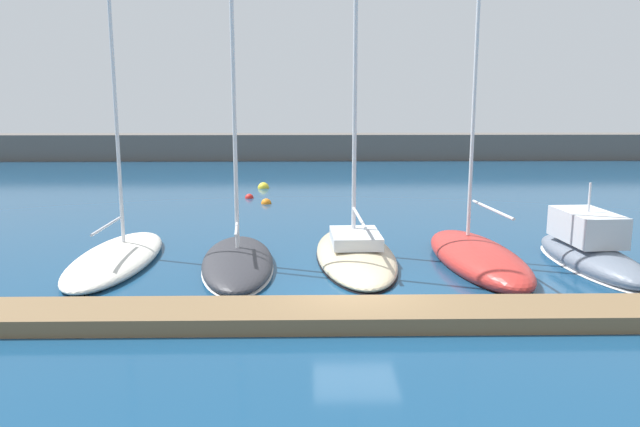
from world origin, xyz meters
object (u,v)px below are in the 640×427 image
motorboat_slate_fifth (590,251)px  mooring_buoy_red (249,198)px  sailboat_red_fourth (477,256)px  sailboat_charcoal_second (238,259)px  sailboat_sand_third (355,250)px  mooring_buoy_orange (266,204)px  mooring_buoy_yellow (263,188)px  sailboat_ivory_nearest (116,257)px

motorboat_slate_fifth → mooring_buoy_red: motorboat_slate_fifth is taller
sailboat_red_fourth → sailboat_charcoal_second: bearing=84.1°
sailboat_sand_third → motorboat_slate_fifth: (8.28, -1.13, 0.21)m
motorboat_slate_fifth → mooring_buoy_red: size_ratio=13.30×
mooring_buoy_orange → mooring_buoy_red: (-1.15, 2.01, 0.00)m
mooring_buoy_yellow → sailboat_charcoal_second: bearing=-88.5°
sailboat_sand_third → mooring_buoy_red: bearing=18.8°
mooring_buoy_red → motorboat_slate_fifth: bearing=-48.5°
sailboat_red_fourth → motorboat_slate_fifth: bearing=-96.0°
sailboat_charcoal_second → mooring_buoy_red: bearing=-1.5°
sailboat_sand_third → mooring_buoy_red: 15.20m
sailboat_charcoal_second → motorboat_slate_fifth: size_ratio=2.18×
mooring_buoy_red → sailboat_sand_third: bearing=-69.6°
sailboat_ivory_nearest → mooring_buoy_orange: size_ratio=20.65×
mooring_buoy_yellow → sailboat_ivory_nearest: bearing=-101.8°
sailboat_red_fourth → mooring_buoy_red: bearing=26.5°
sailboat_sand_third → mooring_buoy_orange: sailboat_sand_third is taller
sailboat_sand_third → mooring_buoy_orange: bearing=17.1°
sailboat_charcoal_second → motorboat_slate_fifth: (12.54, -0.10, 0.27)m
sailboat_ivory_nearest → sailboat_charcoal_second: (4.45, -0.55, 0.03)m
motorboat_slate_fifth → mooring_buoy_yellow: 23.50m
sailboat_ivory_nearest → mooring_buoy_yellow: bearing=-11.6°
mooring_buoy_yellow → mooring_buoy_red: bearing=-97.5°
sailboat_ivory_nearest → sailboat_sand_third: size_ratio=0.65×
sailboat_sand_third → sailboat_ivory_nearest: bearing=91.5°
sailboat_sand_third → mooring_buoy_red: size_ratio=36.48×
motorboat_slate_fifth → sailboat_red_fourth: bearing=85.9°
mooring_buoy_yellow → mooring_buoy_orange: 6.22m
sailboat_sand_third → sailboat_red_fourth: 4.41m
sailboat_ivory_nearest → sailboat_charcoal_second: size_ratio=0.82×
sailboat_red_fourth → mooring_buoy_red: (-9.58, 15.33, -0.36)m
sailboat_sand_third → mooring_buoy_yellow: 19.02m
sailboat_ivory_nearest → sailboat_red_fourth: (12.98, -0.61, 0.11)m
sailboat_charcoal_second → mooring_buoy_orange: sailboat_charcoal_second is taller
sailboat_ivory_nearest → mooring_buoy_yellow: (3.96, 18.89, -0.25)m
sailboat_ivory_nearest → mooring_buoy_red: sailboat_ivory_nearest is taller
sailboat_red_fourth → mooring_buoy_orange: size_ratio=24.71×
sailboat_sand_third → sailboat_red_fourth: (4.27, -1.10, 0.03)m
motorboat_slate_fifth → mooring_buoy_orange: motorboat_slate_fifth is taller
sailboat_charcoal_second → mooring_buoy_red: size_ratio=28.99×
sailboat_red_fourth → mooring_buoy_orange: sailboat_red_fourth is taller
sailboat_ivory_nearest → mooring_buoy_orange: sailboat_ivory_nearest is taller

